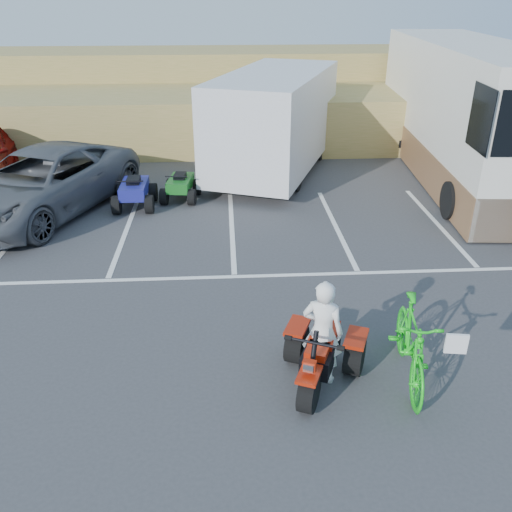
{
  "coord_description": "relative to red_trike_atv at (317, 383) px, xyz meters",
  "views": [
    {
      "loc": [
        -0.16,
        -7.81,
        5.61
      ],
      "look_at": [
        0.4,
        1.37,
        1.0
      ],
      "focal_mm": 38.0,
      "sensor_mm": 36.0,
      "label": 1
    }
  ],
  "objects": [
    {
      "name": "ground",
      "position": [
        -1.21,
        1.17,
        0.0
      ],
      "size": [
        100.0,
        100.0,
        0.0
      ],
      "primitive_type": "plane",
      "color": "#39393C",
      "rests_on": "ground"
    },
    {
      "name": "grey_pickup",
      "position": [
        -6.31,
        7.62,
        0.85
      ],
      "size": [
        5.01,
        6.74,
        1.7
      ],
      "primitive_type": "imported",
      "rotation": [
        0.0,
        0.0,
        -0.41
      ],
      "color": "#4E5157",
      "rests_on": "ground"
    },
    {
      "name": "rv_motorhome",
      "position": [
        6.29,
        10.3,
        1.75
      ],
      "size": [
        3.72,
        11.39,
        4.03
      ],
      "rotation": [
        0.0,
        0.0,
        -0.08
      ],
      "color": "silver",
      "rests_on": "ground"
    },
    {
      "name": "cargo_trailer",
      "position": [
        0.31,
        10.93,
        1.73
      ],
      "size": [
        4.99,
        7.36,
        3.19
      ],
      "rotation": [
        0.0,
        0.0,
        -0.36
      ],
      "color": "silver",
      "rests_on": "ground"
    },
    {
      "name": "green_dirt_bike",
      "position": [
        1.43,
        0.05,
        0.66
      ],
      "size": [
        0.95,
        2.28,
        1.33
      ],
      "primitive_type": "imported",
      "rotation": [
        0.0,
        0.0,
        -0.15
      ],
      "color": "#14BF19",
      "rests_on": "ground"
    },
    {
      "name": "parking_stripes",
      "position": [
        -0.35,
        5.23,
        0.0
      ],
      "size": [
        28.0,
        5.16,
        0.01
      ],
      "color": "white",
      "rests_on": "ground"
    },
    {
      "name": "rider",
      "position": [
        0.06,
        0.14,
        0.88
      ],
      "size": [
        0.75,
        0.63,
        1.75
      ],
      "primitive_type": "imported",
      "rotation": [
        0.0,
        0.0,
        2.75
      ],
      "color": "white",
      "rests_on": "ground"
    },
    {
      "name": "grass_embankment",
      "position": [
        -1.21,
        16.65,
        1.42
      ],
      "size": [
        40.0,
        8.5,
        3.1
      ],
      "color": "olive",
      "rests_on": "ground"
    },
    {
      "name": "red_trike_atv",
      "position": [
        0.0,
        0.0,
        0.0
      ],
      "size": [
        1.83,
        2.06,
        1.1
      ],
      "primitive_type": null,
      "rotation": [
        0.0,
        0.0,
        -0.4
      ],
      "color": "#9D1C09",
      "rests_on": "ground"
    },
    {
      "name": "quad_atv_blue",
      "position": [
        -3.88,
        7.85,
        0.0
      ],
      "size": [
        1.11,
        1.48,
        0.97
      ],
      "primitive_type": null,
      "rotation": [
        0.0,
        0.0,
        0.0
      ],
      "color": "navy",
      "rests_on": "ground"
    },
    {
      "name": "quad_atv_green",
      "position": [
        -2.65,
        8.4,
        0.0
      ],
      "size": [
        1.16,
        1.45,
        0.87
      ],
      "primitive_type": null,
      "rotation": [
        0.0,
        0.0,
        -0.13
      ],
      "color": "#155E1B",
      "rests_on": "ground"
    }
  ]
}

